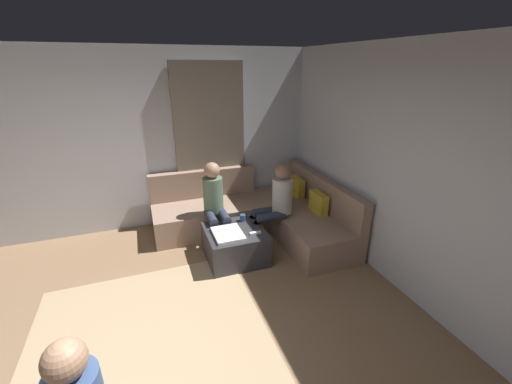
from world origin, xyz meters
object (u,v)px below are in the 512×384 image
object	(u,v)px
coffee_mug	(243,218)
person_on_couch_side	(215,202)
game_remote	(255,233)
person_on_couch_back	(276,201)
ottoman	(235,244)
sectional_couch	(261,214)

from	to	relation	value
coffee_mug	person_on_couch_side	bearing A→B (deg)	-127.03
game_remote	person_on_couch_back	bearing A→B (deg)	129.99
game_remote	person_on_couch_side	size ratio (longest dim) A/B	0.12
person_on_couch_back	person_on_couch_side	bearing A→B (deg)	70.91
ottoman	game_remote	xyz separation A→B (m)	(0.18, 0.22, 0.22)
sectional_couch	coffee_mug	world-z (taller)	sectional_couch
ottoman	person_on_couch_side	world-z (taller)	person_on_couch_side
coffee_mug	person_on_couch_side	size ratio (longest dim) A/B	0.08
ottoman	game_remote	world-z (taller)	game_remote
coffee_mug	sectional_couch	bearing A→B (deg)	132.89
sectional_couch	ottoman	distance (m)	0.86
person_on_couch_side	game_remote	bearing A→B (deg)	119.49
coffee_mug	person_on_couch_side	distance (m)	0.45
sectional_couch	game_remote	size ratio (longest dim) A/B	17.00
coffee_mug	game_remote	world-z (taller)	coffee_mug
coffee_mug	person_on_couch_back	world-z (taller)	person_on_couch_back
ottoman	coffee_mug	bearing A→B (deg)	140.71
sectional_couch	ottoman	size ratio (longest dim) A/B	3.36
person_on_couch_back	person_on_couch_side	xyz separation A→B (m)	(-0.28, -0.80, 0.00)
sectional_couch	coffee_mug	distance (m)	0.61
sectional_couch	game_remote	distance (m)	0.89
sectional_couch	person_on_couch_side	bearing A→B (deg)	-78.82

